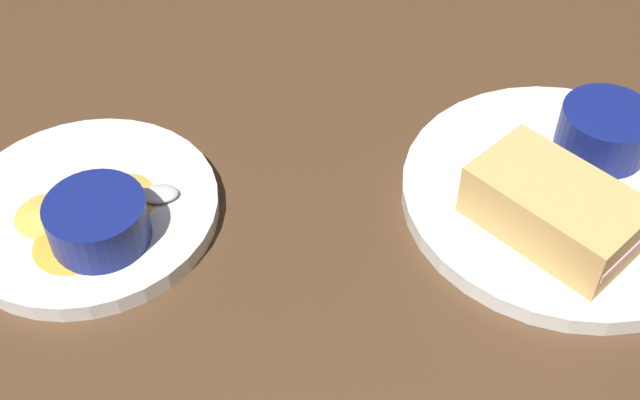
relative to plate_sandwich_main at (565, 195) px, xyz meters
The scene contains 9 objects.
ground_plane 15.07cm from the plate_sandwich_main, 48.45° to the left, with size 110.00×110.00×3.00cm, color #4C331E.
plate_sandwich_main is the anchor object (origin of this frame).
sandwich_half_near 6.15cm from the plate_sandwich_main, 83.60° to the left, with size 14.98×12.29×4.80cm.
ramekin_dark_sauce 6.93cm from the plate_sandwich_main, 105.40° to the right, with size 7.94×7.94×4.21cm.
spoon_by_dark_ramekin 1.93cm from the plate_sandwich_main, 29.75° to the right, with size 6.18×9.30×0.80cm.
plate_chips_companion 40.11cm from the plate_sandwich_main, 24.51° to the left, with size 21.67×21.67×1.60cm, color white.
ramekin_light_gravy 38.57cm from the plate_sandwich_main, 30.20° to the left, with size 7.90×7.90×3.77cm.
spoon_by_gravy_ramekin 35.46cm from the plate_sandwich_main, 23.95° to the left, with size 9.36×6.05×0.80cm.
plantain_chip_scatter 40.09cm from the plate_sandwich_main, 27.25° to the left, with size 12.04×12.88×0.60cm.
Camera 1 is at (-9.09, 42.41, 50.74)cm, focal length 46.62 mm.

